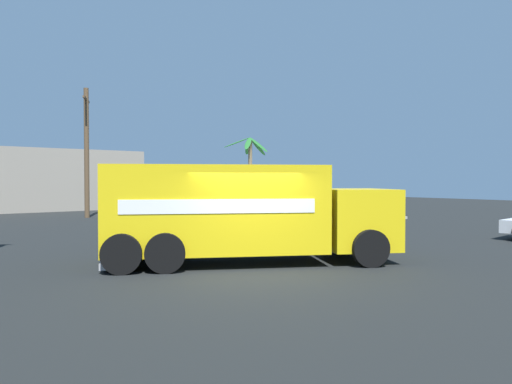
{
  "coord_description": "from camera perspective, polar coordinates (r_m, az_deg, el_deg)",
  "views": [
    {
      "loc": [
        -7.17,
        -9.35,
        2.3
      ],
      "look_at": [
        1.19,
        1.38,
        1.97
      ],
      "focal_mm": 33.27,
      "sensor_mm": 36.0,
      "label": 1
    }
  ],
  "objects": [
    {
      "name": "sidewalk_corner_far",
      "position": [
        29.38,
        4.04,
        -2.96
      ],
      "size": [
        10.0,
        10.0,
        0.14
      ],
      "primitive_type": "cube",
      "color": "#B2ADA0",
      "rests_on": "ground"
    },
    {
      "name": "palm_tree_far",
      "position": [
        30.86,
        -0.72,
        3.61
      ],
      "size": [
        3.17,
        3.06,
        4.99
      ],
      "color": "#7A6647",
      "rests_on": "sidewalk_corner_far"
    },
    {
      "name": "ground_plane",
      "position": [
        12.0,
        -0.44,
        -9.64
      ],
      "size": [
        100.0,
        100.0,
        0.0
      ],
      "primitive_type": "plane",
      "color": "black"
    },
    {
      "name": "building_backdrop",
      "position": [
        40.21,
        -26.18,
        1.3
      ],
      "size": [
        16.98,
        6.0,
        4.68
      ],
      "primitive_type": "cube",
      "color": "gray",
      "rests_on": "ground"
    },
    {
      "name": "utility_pole",
      "position": [
        31.19,
        -19.7,
        4.69
      ],
      "size": [
        1.06,
        2.03,
        8.0
      ],
      "color": "brown",
      "rests_on": "ground"
    },
    {
      "name": "delivery_truck",
      "position": [
        13.26,
        -1.63,
        -2.37
      ],
      "size": [
        8.15,
        6.1,
        2.71
      ],
      "color": "yellow",
      "rests_on": "ground"
    }
  ]
}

